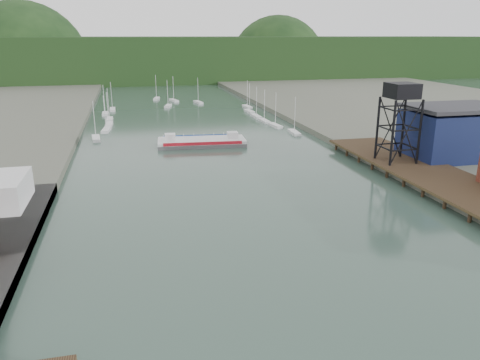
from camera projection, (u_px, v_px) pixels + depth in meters
name	position (u px, v px, depth m)	size (l,w,h in m)	color
east_pier	(443.00, 179.00, 85.90)	(14.00, 70.00, 2.45)	black
lift_tower	(402.00, 96.00, 93.45)	(6.50, 6.50, 16.00)	black
blue_shed	(454.00, 132.00, 101.18)	(20.50, 14.50, 11.30)	#0E183E
marina_sailboats	(183.00, 114.00, 165.01)	(57.71, 92.65, 0.90)	silver
distant_hills	(148.00, 61.00, 312.42)	(500.00, 120.00, 80.00)	black
chain_ferry	(202.00, 142.00, 120.50)	(22.96, 10.74, 3.21)	#555558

